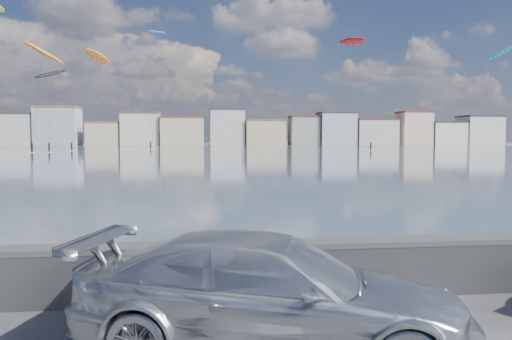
{
  "coord_description": "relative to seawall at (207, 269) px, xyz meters",
  "views": [
    {
      "loc": [
        -0.14,
        -5.83,
        2.83
      ],
      "look_at": [
        1.0,
        4.0,
        2.2
      ],
      "focal_mm": 35.0,
      "sensor_mm": 36.0,
      "label": 1
    }
  ],
  "objects": [
    {
      "name": "far_shore_strip",
      "position": [
        0.0,
        197.3,
        -0.57
      ],
      "size": [
        500.0,
        60.0,
        0.0
      ],
      "primitive_type": "cube",
      "color": "#4C473D",
      "rests_on": "ground"
    },
    {
      "name": "car_silver",
      "position": [
        0.82,
        -2.07,
        0.18
      ],
      "size": [
        5.67,
        3.54,
        1.53
      ],
      "primitive_type": "imported",
      "rotation": [
        0.0,
        0.0,
        1.29
      ],
      "color": "silver",
      "rests_on": "ground"
    },
    {
      "name": "seawall",
      "position": [
        0.0,
        0.0,
        0.0
      ],
      "size": [
        400.0,
        0.36,
        1.08
      ],
      "color": "#28282B",
      "rests_on": "ground"
    },
    {
      "name": "kitesurfer_11",
      "position": [
        39.79,
        118.52,
        27.11
      ],
      "size": [
        6.61,
        18.9,
        29.49
      ],
      "color": "red",
      "rests_on": "ground"
    },
    {
      "name": "kitesurfer_13",
      "position": [
        -12.18,
        145.18,
        33.22
      ],
      "size": [
        6.88,
        16.29,
        35.22
      ],
      "color": "blue",
      "rests_on": "ground"
    },
    {
      "name": "kitesurfer_7",
      "position": [
        -35.06,
        110.8,
        21.64
      ],
      "size": [
        9.68,
        18.57,
        25.42
      ],
      "color": "orange",
      "rests_on": "ground"
    },
    {
      "name": "kitesurfer_4",
      "position": [
        -25.02,
        121.11,
        22.38
      ],
      "size": [
        7.93,
        17.39,
        25.27
      ],
      "color": "orange",
      "rests_on": "ground"
    },
    {
      "name": "bay_water",
      "position": [
        0.0,
        88.8,
        -0.58
      ],
      "size": [
        500.0,
        177.0,
        0.0
      ],
      "primitive_type": "cube",
      "color": "#3A5367",
      "rests_on": "ground"
    },
    {
      "name": "kitesurfer_12",
      "position": [
        -32.15,
        106.45,
        16.14
      ],
      "size": [
        7.07,
        12.79,
        18.72
      ],
      "color": "black",
      "rests_on": "ground"
    },
    {
      "name": "far_buildings",
      "position": [
        1.31,
        183.3,
        5.44
      ],
      "size": [
        240.79,
        13.26,
        14.6
      ],
      "color": "beige",
      "rests_on": "ground"
    },
    {
      "name": "kitesurfer_8",
      "position": [
        89.14,
        130.4,
        27.43
      ],
      "size": [
        8.27,
        20.31,
        30.97
      ],
      "color": "#19BFBF",
      "rests_on": "ground"
    }
  ]
}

